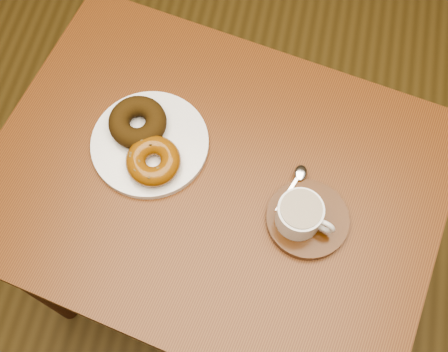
% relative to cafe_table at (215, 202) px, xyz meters
% --- Properties ---
extents(cafe_table, '(0.96, 0.79, 0.80)m').
position_rel_cafe_table_xyz_m(cafe_table, '(0.00, 0.00, 0.00)').
color(cafe_table, brown).
rests_on(cafe_table, ground).
extents(donut_plate, '(0.30, 0.30, 0.01)m').
position_rel_cafe_table_xyz_m(donut_plate, '(-0.13, 0.04, 0.13)').
color(donut_plate, white).
rests_on(donut_plate, cafe_table).
extents(donut_cinnamon, '(0.13, 0.13, 0.04)m').
position_rel_cafe_table_xyz_m(donut_cinnamon, '(-0.16, 0.07, 0.16)').
color(donut_cinnamon, '#32200A').
rests_on(donut_cinnamon, donut_plate).
extents(donut_caramel, '(0.12, 0.12, 0.04)m').
position_rel_cafe_table_xyz_m(donut_caramel, '(-0.11, -0.00, 0.16)').
color(donut_caramel, brown).
rests_on(donut_caramel, donut_plate).
extents(saucer, '(0.15, 0.15, 0.02)m').
position_rel_cafe_table_xyz_m(saucer, '(0.18, -0.05, 0.14)').
color(saucer, '#3B1C08').
rests_on(saucer, cafe_table).
extents(coffee_cup, '(0.11, 0.08, 0.06)m').
position_rel_cafe_table_xyz_m(coffee_cup, '(0.17, -0.06, 0.17)').
color(coffee_cup, white).
rests_on(coffee_cup, saucer).
extents(teaspoon, '(0.05, 0.10, 0.01)m').
position_rel_cafe_table_xyz_m(teaspoon, '(0.15, 0.03, 0.15)').
color(teaspoon, silver).
rests_on(teaspoon, saucer).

